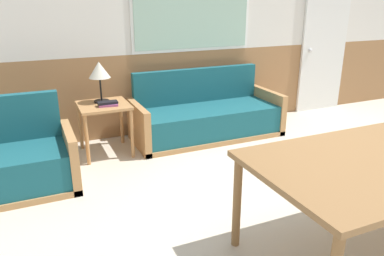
{
  "coord_description": "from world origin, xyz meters",
  "views": [
    {
      "loc": [
        -2.31,
        -2.01,
        1.73
      ],
      "look_at": [
        -0.93,
        1.13,
        0.53
      ],
      "focal_mm": 35.0,
      "sensor_mm": 36.0,
      "label": 1
    }
  ],
  "objects": [
    {
      "name": "ground_plane",
      "position": [
        0.0,
        0.0,
        0.0
      ],
      "size": [
        16.0,
        16.0,
        0.0
      ],
      "primitive_type": "plane",
      "color": "beige"
    },
    {
      "name": "wall_back",
      "position": [
        -0.01,
        2.63,
        1.36
      ],
      "size": [
        7.2,
        0.09,
        2.7
      ],
      "color": "#996B42",
      "rests_on": "ground_plane"
    },
    {
      "name": "couch",
      "position": [
        -0.27,
        2.15,
        0.25
      ],
      "size": [
        1.92,
        0.77,
        0.85
      ],
      "color": "#B27F4C",
      "rests_on": "ground_plane"
    },
    {
      "name": "armchair",
      "position": [
        -2.46,
        1.57,
        0.26
      ],
      "size": [
        0.92,
        0.72,
        0.86
      ],
      "rotation": [
        0.0,
        0.0,
        0.01
      ],
      "color": "#B27F4C",
      "rests_on": "ground_plane"
    },
    {
      "name": "side_table",
      "position": [
        -1.58,
        2.12,
        0.5
      ],
      "size": [
        0.56,
        0.56,
        0.59
      ],
      "color": "#B27F4C",
      "rests_on": "ground_plane"
    },
    {
      "name": "table_lamp",
      "position": [
        -1.58,
        2.21,
        0.94
      ],
      "size": [
        0.24,
        0.24,
        0.46
      ],
      "color": "black",
      "rests_on": "side_table"
    },
    {
      "name": "book_stack",
      "position": [
        -1.55,
        2.02,
        0.62
      ],
      "size": [
        0.22,
        0.14,
        0.05
      ],
      "color": "#994C84",
      "rests_on": "side_table"
    },
    {
      "name": "entry_door",
      "position": [
        1.96,
        2.57,
        1.0
      ],
      "size": [
        0.84,
        0.09,
        2.01
      ],
      "color": "white",
      "rests_on": "ground_plane"
    }
  ]
}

